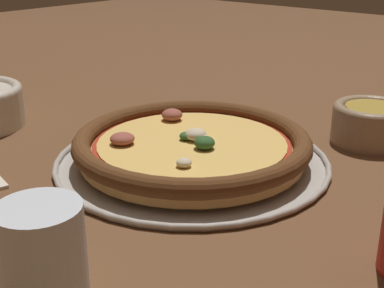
% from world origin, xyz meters
% --- Properties ---
extents(ground_plane, '(3.00, 3.00, 0.00)m').
position_xyz_m(ground_plane, '(0.00, 0.00, 0.00)').
color(ground_plane, brown).
extents(pizza_tray, '(0.34, 0.34, 0.01)m').
position_xyz_m(pizza_tray, '(0.00, 0.00, 0.00)').
color(pizza_tray, '#B7B2A8').
rests_on(pizza_tray, ground_plane).
extents(pizza, '(0.29, 0.29, 0.04)m').
position_xyz_m(pizza, '(0.00, -0.00, 0.03)').
color(pizza, tan).
rests_on(pizza, pizza_tray).
extents(bowl_near, '(0.11, 0.11, 0.05)m').
position_xyz_m(bowl_near, '(-0.22, 0.14, 0.03)').
color(bowl_near, '#9E8466').
rests_on(bowl_near, ground_plane).
extents(drinking_cup, '(0.07, 0.07, 0.08)m').
position_xyz_m(drinking_cup, '(0.28, 0.09, 0.04)').
color(drinking_cup, silver).
rests_on(drinking_cup, ground_plane).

